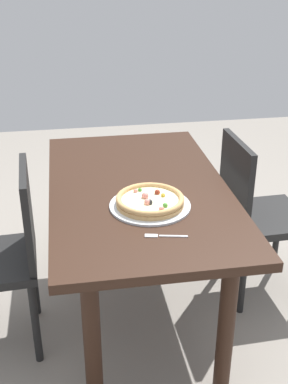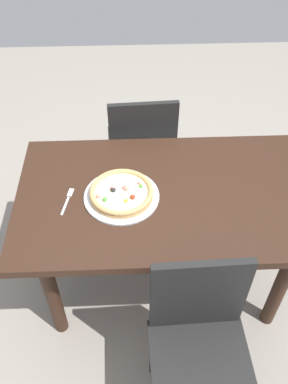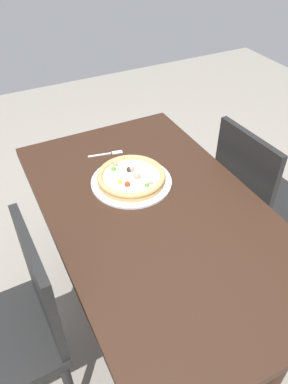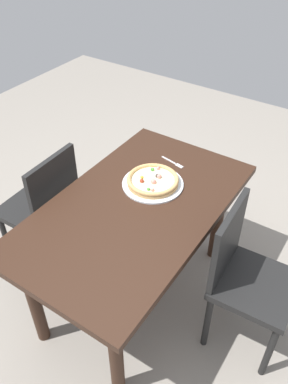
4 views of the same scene
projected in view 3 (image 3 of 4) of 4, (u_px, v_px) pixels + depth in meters
name	position (u px, v px, depth m)	size (l,w,h in m)	color
ground_plane	(154.00, 314.00, 1.93)	(6.00, 6.00, 0.00)	gray
dining_table	(157.00, 229.00, 1.52)	(1.39, 0.82, 0.73)	#331E14
chair_near	(17.00, 328.00, 1.33)	(0.41, 0.41, 0.89)	black
chair_far	(255.00, 196.00, 1.89)	(0.42, 0.42, 0.89)	black
plate	(131.00, 181.00, 1.59)	(0.35, 0.35, 0.01)	silver
pizza	(131.00, 177.00, 1.57)	(0.29, 0.29, 0.05)	tan
fork	(108.00, 154.00, 1.76)	(0.05, 0.16, 0.00)	silver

